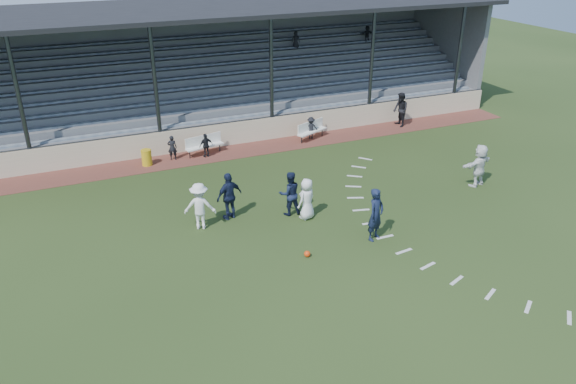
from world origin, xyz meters
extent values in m
plane|color=#263817|center=(0.00, 0.00, 0.00)|extent=(90.00, 90.00, 0.00)
cube|color=brown|center=(0.00, 10.50, 0.01)|extent=(34.00, 2.00, 0.02)
cube|color=beige|center=(0.00, 11.55, 0.60)|extent=(34.00, 0.18, 1.20)
cube|color=white|center=(-1.03, 10.68, 0.45)|extent=(2.04, 0.85, 0.06)
cube|color=white|center=(-1.03, 10.90, 0.70)|extent=(1.96, 0.52, 0.54)
cylinder|color=#2E3236|center=(-1.86, 10.49, 0.22)|extent=(0.06, 0.06, 0.40)
cylinder|color=#2E3236|center=(-0.21, 10.87, 0.22)|extent=(0.06, 0.06, 0.40)
cube|color=white|center=(4.89, 10.57, 0.45)|extent=(1.99, 1.18, 0.06)
cube|color=white|center=(4.89, 10.79, 0.70)|extent=(1.85, 0.87, 0.54)
cylinder|color=#2E3236|center=(4.11, 10.23, 0.22)|extent=(0.06, 0.06, 0.40)
cylinder|color=#2E3236|center=(5.66, 10.92, 0.22)|extent=(0.06, 0.06, 0.40)
cylinder|color=gold|center=(-3.97, 10.44, 0.41)|extent=(0.49, 0.49, 0.78)
sphere|color=#E63C0D|center=(-0.38, -0.09, 0.11)|extent=(0.22, 0.22, 0.22)
imported|color=white|center=(0.81, 2.53, 0.84)|extent=(0.97, 0.83, 1.67)
imported|color=#141C38|center=(2.42, 0.07, 1.01)|extent=(0.87, 0.76, 2.02)
imported|color=#141C38|center=(0.33, 3.11, 0.91)|extent=(0.94, 0.77, 1.82)
imported|color=white|center=(-3.23, 3.40, 0.93)|extent=(1.36, 1.06, 1.85)
imported|color=#141C38|center=(-1.97, 3.71, 0.97)|extent=(1.22, 0.79, 1.93)
imported|color=white|center=(9.07, 2.35, 0.96)|extent=(1.86, 0.97, 1.91)
imported|color=black|center=(10.45, 10.58, 0.99)|extent=(0.81, 1.00, 1.93)
imported|color=black|center=(-2.66, 10.66, 0.64)|extent=(0.52, 0.43, 1.24)
imported|color=black|center=(-1.04, 10.35, 0.62)|extent=(0.75, 0.43, 1.21)
imported|color=black|center=(4.89, 10.74, 0.62)|extent=(0.85, 0.60, 1.19)
cube|color=slate|center=(0.00, 12.10, 0.60)|extent=(34.00, 0.80, 1.20)
cube|color=gray|center=(0.00, 12.20, 1.25)|extent=(33.00, 0.28, 0.10)
cube|color=slate|center=(0.00, 12.90, 0.80)|extent=(34.00, 0.80, 1.60)
cube|color=gray|center=(0.00, 13.00, 1.65)|extent=(33.00, 0.28, 0.10)
cube|color=slate|center=(0.00, 13.70, 1.00)|extent=(34.00, 0.80, 2.00)
cube|color=gray|center=(0.00, 13.80, 2.05)|extent=(33.00, 0.28, 0.10)
cube|color=slate|center=(0.00, 14.50, 1.20)|extent=(34.00, 0.80, 2.40)
cube|color=gray|center=(0.00, 14.60, 2.45)|extent=(33.00, 0.28, 0.10)
cube|color=slate|center=(0.00, 15.30, 1.40)|extent=(34.00, 0.80, 2.80)
cube|color=gray|center=(0.00, 15.40, 2.85)|extent=(33.00, 0.28, 0.10)
cube|color=slate|center=(0.00, 16.10, 1.60)|extent=(34.00, 0.80, 3.20)
cube|color=gray|center=(0.00, 16.20, 3.25)|extent=(33.00, 0.28, 0.10)
cube|color=slate|center=(0.00, 16.90, 1.80)|extent=(34.00, 0.80, 3.60)
cube|color=gray|center=(0.00, 17.00, 3.65)|extent=(33.00, 0.28, 0.10)
cube|color=slate|center=(0.00, 17.70, 2.00)|extent=(34.00, 0.80, 4.00)
cube|color=gray|center=(0.00, 17.80, 4.05)|extent=(33.00, 0.28, 0.10)
cube|color=slate|center=(0.00, 18.50, 2.20)|extent=(34.00, 0.80, 4.40)
cube|color=gray|center=(0.00, 18.60, 4.45)|extent=(33.00, 0.28, 0.10)
cube|color=slate|center=(0.00, 19.10, 3.20)|extent=(34.00, 0.40, 6.40)
cube|color=slate|center=(16.85, 15.50, 3.20)|extent=(0.30, 7.80, 6.40)
cube|color=black|center=(0.00, 15.20, 6.50)|extent=(34.60, 9.00, 0.22)
cylinder|color=#2E3236|center=(-9.00, 11.65, 3.25)|extent=(0.20, 0.20, 6.50)
cylinder|color=#2E3236|center=(-3.00, 11.65, 3.25)|extent=(0.20, 0.20, 6.50)
cylinder|color=#2E3236|center=(3.00, 11.65, 3.25)|extent=(0.20, 0.20, 6.50)
cylinder|color=#2E3236|center=(9.00, 11.65, 3.25)|extent=(0.20, 0.20, 6.50)
cylinder|color=#2E3236|center=(15.00, 11.65, 3.25)|extent=(0.20, 0.20, 6.50)
cylinder|color=#2E3236|center=(0.00, 11.55, 1.25)|extent=(34.00, 0.05, 0.05)
imported|color=black|center=(6.73, 16.94, 4.11)|extent=(0.59, 0.49, 1.02)
imported|color=black|center=(11.79, 16.94, 4.12)|extent=(1.00, 0.45, 1.04)
cube|color=silver|center=(6.12, 7.01, 0.01)|extent=(0.54, 0.61, 0.01)
cube|color=silver|center=(5.29, 6.22, 0.01)|extent=(0.59, 0.56, 0.01)
cube|color=silver|center=(4.57, 5.34, 0.01)|extent=(0.64, 0.51, 0.01)
cube|color=silver|center=(3.96, 4.38, 0.01)|extent=(0.67, 0.44, 0.01)
cube|color=silver|center=(3.48, 3.34, 0.01)|extent=(0.70, 0.37, 0.01)
cube|color=silver|center=(3.13, 2.26, 0.01)|extent=(0.71, 0.29, 0.01)
cube|color=silver|center=(2.92, 1.14, 0.01)|extent=(0.71, 0.21, 0.01)
cube|color=silver|center=(2.85, 0.00, 0.01)|extent=(0.70, 0.12, 0.01)
cube|color=silver|center=(2.92, -1.14, 0.01)|extent=(0.71, 0.21, 0.01)
cube|color=silver|center=(3.13, -2.26, 0.01)|extent=(0.71, 0.29, 0.01)
cube|color=silver|center=(3.48, -3.34, 0.01)|extent=(0.70, 0.37, 0.01)
cube|color=silver|center=(3.96, -4.38, 0.01)|extent=(0.67, 0.44, 0.01)
cube|color=silver|center=(4.57, -5.34, 0.01)|extent=(0.64, 0.51, 0.01)
cube|color=silver|center=(5.29, -6.22, 0.01)|extent=(0.59, 0.56, 0.01)
camera|label=1|loc=(-7.61, -15.19, 10.47)|focal=35.00mm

